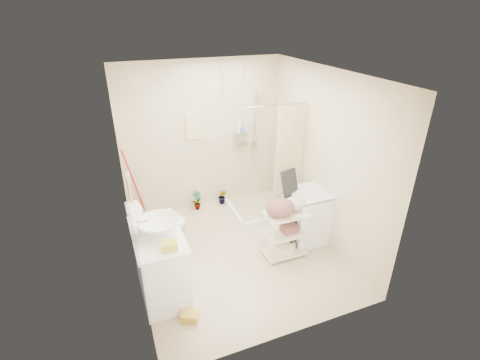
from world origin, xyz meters
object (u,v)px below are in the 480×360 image
object	(u,v)px
vanity	(161,263)
washing_machine	(307,216)
laundry_rack	(286,230)
toilet	(159,227)

from	to	relation	value
vanity	washing_machine	bearing A→B (deg)	6.97
washing_machine	laundry_rack	xyz separation A→B (m)	(-0.49, -0.23, 0.01)
toilet	laundry_rack	bearing A→B (deg)	-115.21
laundry_rack	washing_machine	bearing A→B (deg)	25.04
vanity	washing_machine	distance (m)	2.32
washing_machine	toilet	bearing A→B (deg)	166.10
toilet	washing_machine	xyz separation A→B (m)	(2.18, -0.52, -0.00)
washing_machine	laundry_rack	world-z (taller)	laundry_rack
toilet	washing_machine	world-z (taller)	toilet
laundry_rack	vanity	bearing A→B (deg)	-176.66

